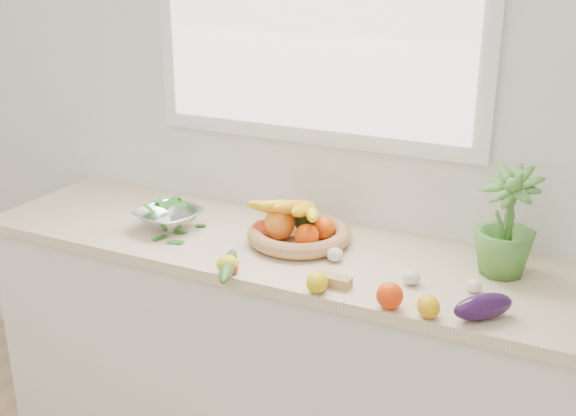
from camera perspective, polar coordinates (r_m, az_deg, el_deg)
The scene contains 18 objects.
back_wall at distance 2.67m, azimuth 2.12°, elevation 8.34°, with size 4.50×0.02×2.70m, color white.
counter_cabinet at distance 2.77m, azimuth -0.76°, elevation -11.85°, with size 2.20×0.58×0.86m, color silver.
countertop at distance 2.56m, azimuth -0.80°, elevation -3.27°, with size 2.24×0.62×0.04m, color beige.
orange_loose at distance 2.12m, azimuth 8.04°, elevation -6.88°, with size 0.08×0.08×0.08m, color #E73707.
lemon_a at distance 2.20m, azimuth 2.31°, elevation -5.88°, with size 0.07×0.08×0.07m, color #D0B80B.
lemon_b at distance 2.33m, azimuth -4.81°, elevation -4.43°, with size 0.06×0.07×0.06m, color yellow.
lemon_c at distance 2.10m, azimuth 11.03°, elevation -7.65°, with size 0.06×0.08×0.06m, color orange.
apple at distance 2.55m, azimuth -2.03°, elevation -1.84°, with size 0.08×0.08×0.08m, color #B72E0E.
ginger at distance 2.24m, azimuth 3.69°, elevation -5.78°, with size 0.11×0.04×0.03m, color tan.
garlic_a at distance 2.28m, azimuth 9.72°, elevation -5.40°, with size 0.06×0.06×0.05m, color silver.
garlic_b at distance 2.41m, azimuth 3.73°, elevation -3.70°, with size 0.06×0.06×0.05m, color beige.
garlic_c at distance 2.27m, azimuth 14.47°, elevation -5.99°, with size 0.05×0.05×0.04m, color white.
eggplant at distance 2.12m, azimuth 15.17°, elevation -7.54°, with size 0.07×0.19×0.08m, color #270F38.
cucumber at distance 2.33m, azimuth -4.73°, elevation -4.58°, with size 0.05×0.25×0.05m, color #284F17.
radish at distance 2.33m, azimuth -4.34°, elevation -4.80°, with size 0.03×0.03×0.03m, color red.
potted_herb at distance 2.36m, azimuth 16.88°, elevation -1.02°, with size 0.20×0.20×0.35m, color #45812E.
fruit_basket at distance 2.54m, azimuth 0.82°, elevation -1.61°, with size 0.44×0.44×0.19m.
colander_with_spinach at distance 2.70m, azimuth -9.44°, elevation -0.43°, with size 0.27×0.27×0.12m.
Camera 1 is at (1.08, -0.13, 1.90)m, focal length 45.00 mm.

